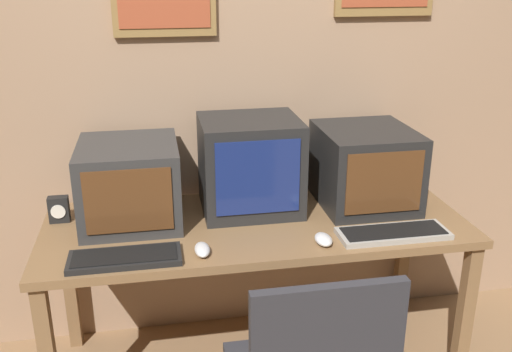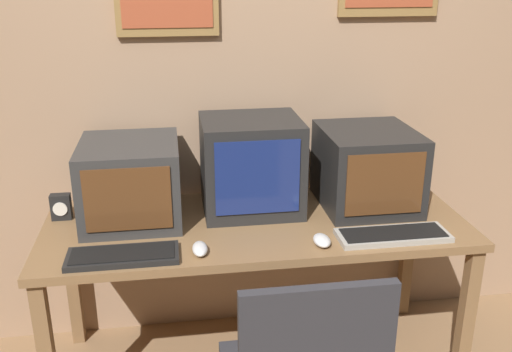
{
  "view_description": "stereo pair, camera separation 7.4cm",
  "coord_description": "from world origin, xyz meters",
  "px_view_note": "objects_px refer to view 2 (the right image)",
  "views": [
    {
      "loc": [
        -0.41,
        -1.11,
        1.79
      ],
      "look_at": [
        0.0,
        1.11,
        0.96
      ],
      "focal_mm": 40.0,
      "sensor_mm": 36.0,
      "label": 1
    },
    {
      "loc": [
        -0.34,
        -1.12,
        1.79
      ],
      "look_at": [
        0.0,
        1.11,
        0.96
      ],
      "focal_mm": 40.0,
      "sensor_mm": 36.0,
      "label": 2
    }
  ],
  "objects_px": {
    "monitor_right": "(367,168)",
    "keyboard_main": "(123,256)",
    "monitor_left": "(131,181)",
    "mouse_near_keyboard": "(200,249)",
    "keyboard_side": "(393,235)",
    "monitor_center": "(251,165)",
    "desk_clock": "(61,207)",
    "mouse_far_corner": "(322,240)"
  },
  "relations": [
    {
      "from": "monitor_left",
      "to": "mouse_near_keyboard",
      "type": "xyz_separation_m",
      "value": [
        0.27,
        -0.37,
        -0.15
      ]
    },
    {
      "from": "keyboard_main",
      "to": "keyboard_side",
      "type": "bearing_deg",
      "value": 0.74
    },
    {
      "from": "monitor_left",
      "to": "mouse_near_keyboard",
      "type": "distance_m",
      "value": 0.49
    },
    {
      "from": "mouse_near_keyboard",
      "to": "desk_clock",
      "type": "distance_m",
      "value": 0.71
    },
    {
      "from": "monitor_right",
      "to": "keyboard_main",
      "type": "bearing_deg",
      "value": -160.94
    },
    {
      "from": "keyboard_side",
      "to": "mouse_near_keyboard",
      "type": "bearing_deg",
      "value": -179.21
    },
    {
      "from": "keyboard_side",
      "to": "mouse_far_corner",
      "type": "distance_m",
      "value": 0.3
    },
    {
      "from": "monitor_right",
      "to": "keyboard_side",
      "type": "bearing_deg",
      "value": -90.3
    },
    {
      "from": "mouse_near_keyboard",
      "to": "mouse_far_corner",
      "type": "distance_m",
      "value": 0.48
    },
    {
      "from": "keyboard_side",
      "to": "mouse_near_keyboard",
      "type": "relative_size",
      "value": 3.89
    },
    {
      "from": "monitor_center",
      "to": "desk_clock",
      "type": "bearing_deg",
      "value": 179.57
    },
    {
      "from": "mouse_far_corner",
      "to": "desk_clock",
      "type": "bearing_deg",
      "value": 158.84
    },
    {
      "from": "keyboard_main",
      "to": "mouse_far_corner",
      "type": "xyz_separation_m",
      "value": [
        0.78,
        -0.0,
        0.01
      ]
    },
    {
      "from": "mouse_near_keyboard",
      "to": "keyboard_side",
      "type": "bearing_deg",
      "value": 0.79
    },
    {
      "from": "desk_clock",
      "to": "monitor_center",
      "type": "bearing_deg",
      "value": -0.43
    },
    {
      "from": "desk_clock",
      "to": "keyboard_side",
      "type": "bearing_deg",
      "value": -16.23
    },
    {
      "from": "monitor_right",
      "to": "monitor_center",
      "type": "bearing_deg",
      "value": 176.51
    },
    {
      "from": "keyboard_main",
      "to": "keyboard_side",
      "type": "relative_size",
      "value": 0.92
    },
    {
      "from": "monitor_right",
      "to": "mouse_near_keyboard",
      "type": "height_order",
      "value": "monitor_right"
    },
    {
      "from": "monitor_left",
      "to": "mouse_far_corner",
      "type": "distance_m",
      "value": 0.86
    },
    {
      "from": "keyboard_side",
      "to": "mouse_near_keyboard",
      "type": "xyz_separation_m",
      "value": [
        -0.79,
        -0.01,
        0.01
      ]
    },
    {
      "from": "mouse_near_keyboard",
      "to": "monitor_left",
      "type": "bearing_deg",
      "value": 125.85
    },
    {
      "from": "monitor_left",
      "to": "keyboard_side",
      "type": "height_order",
      "value": "monitor_left"
    },
    {
      "from": "monitor_left",
      "to": "monitor_right",
      "type": "bearing_deg",
      "value": -0.2
    },
    {
      "from": "monitor_left",
      "to": "monitor_right",
      "type": "xyz_separation_m",
      "value": [
        1.06,
        -0.0,
        0.01
      ]
    },
    {
      "from": "monitor_left",
      "to": "monitor_center",
      "type": "height_order",
      "value": "monitor_center"
    },
    {
      "from": "desk_clock",
      "to": "mouse_near_keyboard",
      "type": "bearing_deg",
      "value": -35.18
    },
    {
      "from": "keyboard_main",
      "to": "desk_clock",
      "type": "relative_size",
      "value": 3.68
    },
    {
      "from": "monitor_right",
      "to": "keyboard_main",
      "type": "height_order",
      "value": "monitor_right"
    },
    {
      "from": "monitor_center",
      "to": "monitor_right",
      "type": "relative_size",
      "value": 0.94
    },
    {
      "from": "monitor_right",
      "to": "desk_clock",
      "type": "xyz_separation_m",
      "value": [
        -1.37,
        0.04,
        -0.12
      ]
    },
    {
      "from": "mouse_far_corner",
      "to": "keyboard_main",
      "type": "bearing_deg",
      "value": 179.99
    },
    {
      "from": "monitor_center",
      "to": "keyboard_main",
      "type": "bearing_deg",
      "value": -143.71
    },
    {
      "from": "monitor_left",
      "to": "mouse_near_keyboard",
      "type": "bearing_deg",
      "value": -54.15
    },
    {
      "from": "mouse_near_keyboard",
      "to": "desk_clock",
      "type": "height_order",
      "value": "desk_clock"
    },
    {
      "from": "monitor_left",
      "to": "keyboard_main",
      "type": "xyz_separation_m",
      "value": [
        -0.02,
        -0.38,
        -0.16
      ]
    },
    {
      "from": "mouse_near_keyboard",
      "to": "mouse_far_corner",
      "type": "bearing_deg",
      "value": -0.39
    },
    {
      "from": "keyboard_main",
      "to": "mouse_far_corner",
      "type": "distance_m",
      "value": 0.78
    },
    {
      "from": "keyboard_main",
      "to": "mouse_near_keyboard",
      "type": "distance_m",
      "value": 0.29
    },
    {
      "from": "keyboard_main",
      "to": "desk_clock",
      "type": "distance_m",
      "value": 0.5
    },
    {
      "from": "monitor_center",
      "to": "monitor_left",
      "type": "bearing_deg",
      "value": -176.92
    },
    {
      "from": "mouse_near_keyboard",
      "to": "desk_clock",
      "type": "bearing_deg",
      "value": 144.82
    }
  ]
}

